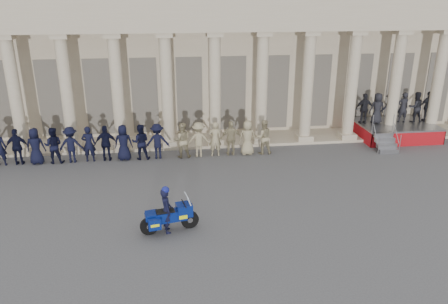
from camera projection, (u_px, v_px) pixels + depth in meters
ground at (204, 214)px, 17.29m from camera, size 90.00×90.00×0.00m
building at (185, 50)px, 29.44m from camera, size 40.00×12.50×9.00m
officer_rank at (101, 143)px, 22.38m from camera, size 17.97×0.71×1.88m
reviewing_stand at (396, 113)px, 25.76m from camera, size 5.07×4.20×2.71m
motorcycle at (170, 216)px, 15.87m from camera, size 2.16×1.04×1.40m
rider at (166, 209)px, 15.73m from camera, size 0.53×0.70×1.81m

